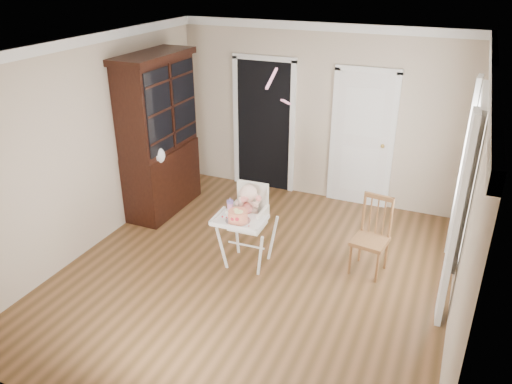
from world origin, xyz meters
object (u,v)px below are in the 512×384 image
at_px(sippy_cup, 230,206).
at_px(china_cabinet, 159,135).
at_px(cake, 238,216).
at_px(dining_chair, 371,238).
at_px(high_chair, 247,217).

distance_m(sippy_cup, china_cabinet, 1.96).
xyz_separation_m(sippy_cup, china_cabinet, (-1.64, 1.02, 0.35)).
height_order(cake, dining_chair, dining_chair).
xyz_separation_m(high_chair, dining_chair, (1.43, 0.46, -0.21)).
height_order(china_cabinet, dining_chair, china_cabinet).
bearing_deg(high_chair, sippy_cup, -152.60).
bearing_deg(china_cabinet, sippy_cup, -31.94).
xyz_separation_m(cake, china_cabinet, (-1.82, 1.20, 0.37)).
height_order(high_chair, sippy_cup, high_chair).
relative_size(cake, sippy_cup, 1.51).
xyz_separation_m(high_chair, sippy_cup, (-0.18, -0.10, 0.17)).
relative_size(cake, dining_chair, 0.30).
bearing_deg(dining_chair, high_chair, -154.30).
distance_m(sippy_cup, dining_chair, 1.75).
bearing_deg(dining_chair, china_cabinet, 179.93).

